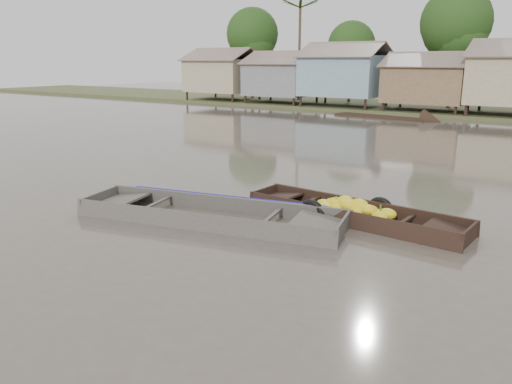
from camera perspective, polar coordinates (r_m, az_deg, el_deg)
The scene contains 3 objects.
ground at distance 12.06m, azimuth -2.13°, elevation -4.37°, with size 120.00×120.00×0.00m, color #51473E.
banana_boat at distance 13.01m, azimuth 10.69°, elevation -2.38°, with size 5.88×1.80×0.82m.
viewer_boat at distance 12.83m, azimuth -5.13°, elevation -3.00°, with size 7.18×3.30×0.56m.
Camera 1 is at (6.71, -9.20, 3.98)m, focal length 35.00 mm.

